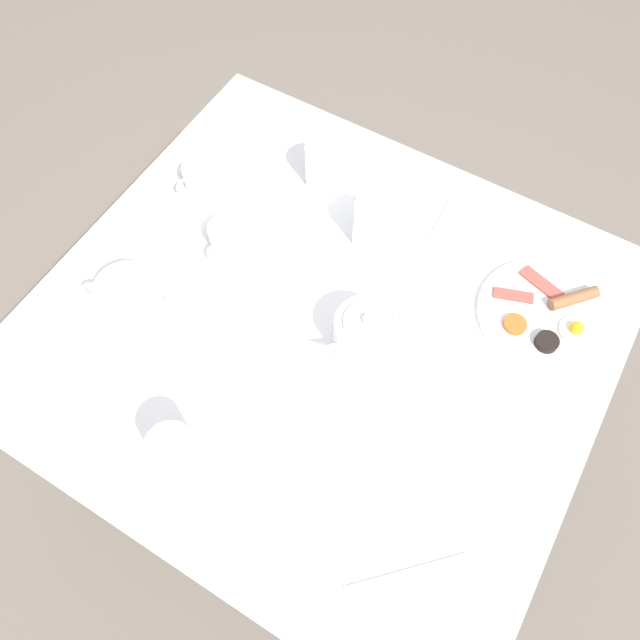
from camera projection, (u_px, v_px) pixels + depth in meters
ground_plane at (320, 437)px, 1.92m from camera, size 8.00×8.00×0.00m
table at (320, 339)px, 1.32m from camera, size 1.04×1.11×0.74m
breakfast_plate at (545, 315)px, 1.26m from camera, size 0.26×0.26×0.04m
teapot_near at (366, 333)px, 1.20m from camera, size 0.18×0.13×0.12m
teapot_far at (129, 298)px, 1.23m from camera, size 0.12×0.20×0.12m
teacup_with_saucer_left at (230, 238)px, 1.33m from camera, size 0.15×0.15×0.06m
teacup_with_saucer_right at (203, 178)px, 1.40m from camera, size 0.15×0.15×0.06m
water_glass_tall at (176, 456)px, 1.07m from camera, size 0.08×0.08×0.13m
water_glass_short at (373, 223)px, 1.31m from camera, size 0.08×0.08×0.11m
wine_glass_spare at (324, 165)px, 1.39m from camera, size 0.08×0.08×0.10m
napkin_folded at (458, 226)px, 1.37m from camera, size 0.14×0.09×0.01m
fork_by_plate at (111, 432)px, 1.15m from camera, size 0.17×0.07×0.00m
knife_by_plate at (407, 574)px, 1.04m from camera, size 0.16×0.16×0.00m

